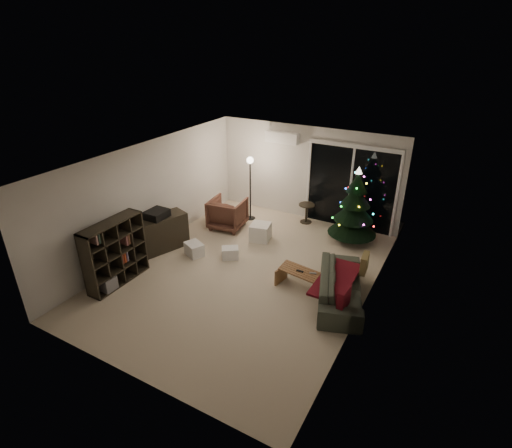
# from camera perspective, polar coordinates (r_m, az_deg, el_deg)

# --- Properties ---
(room) EXTENTS (6.50, 7.51, 2.60)m
(room) POSITION_cam_1_polar(r_m,az_deg,el_deg) (9.07, 5.63, 2.21)
(room) COLOR beige
(room) RESTS_ON ground
(bookshelf) EXTENTS (0.45, 1.38, 1.35)m
(bookshelf) POSITION_cam_1_polar(r_m,az_deg,el_deg) (8.52, -20.25, -3.60)
(bookshelf) COLOR #2B2418
(bookshelf) RESTS_ON floor
(media_cabinet) EXTENTS (0.91, 1.40, 0.82)m
(media_cabinet) POSITION_cam_1_polar(r_m,az_deg,el_deg) (9.49, -13.69, -1.36)
(media_cabinet) COLOR #2B2418
(media_cabinet) RESTS_ON floor
(stereo) EXTENTS (0.42, 0.49, 0.18)m
(stereo) POSITION_cam_1_polar(r_m,az_deg,el_deg) (9.28, -14.01, 1.37)
(stereo) COLOR black
(stereo) RESTS_ON media_cabinet
(armchair) EXTENTS (0.95, 0.97, 0.79)m
(armchair) POSITION_cam_1_polar(r_m,az_deg,el_deg) (10.32, -4.09, 1.53)
(armchair) COLOR #502A1F
(armchair) RESTS_ON floor
(ottoman) EXTENTS (0.55, 0.55, 0.41)m
(ottoman) POSITION_cam_1_polar(r_m,az_deg,el_deg) (9.76, 0.64, -1.14)
(ottoman) COLOR white
(ottoman) RESTS_ON floor
(cardboard_box_a) EXTENTS (0.51, 0.46, 0.30)m
(cardboard_box_a) POSITION_cam_1_polar(r_m,az_deg,el_deg) (9.23, -8.81, -3.57)
(cardboard_box_a) COLOR white
(cardboard_box_a) RESTS_ON floor
(cardboard_box_b) EXTENTS (0.46, 0.44, 0.26)m
(cardboard_box_b) POSITION_cam_1_polar(r_m,az_deg,el_deg) (9.03, -3.71, -4.14)
(cardboard_box_b) COLOR white
(cardboard_box_b) RESTS_ON floor
(side_table) EXTENTS (0.47, 0.47, 0.52)m
(side_table) POSITION_cam_1_polar(r_m,az_deg,el_deg) (10.71, 7.20, 1.53)
(side_table) COLOR #2B2418
(side_table) RESTS_ON floor
(floor_lamp) EXTENTS (0.27, 0.27, 1.68)m
(floor_lamp) POSITION_cam_1_polar(r_m,az_deg,el_deg) (10.61, -0.82, 4.90)
(floor_lamp) COLOR black
(floor_lamp) RESTS_ON floor
(sofa) EXTENTS (1.37, 2.13, 0.58)m
(sofa) POSITION_cam_1_polar(r_m,az_deg,el_deg) (7.80, 11.98, -8.70)
(sofa) COLOR #40463D
(sofa) RESTS_ON floor
(sofa_throw) EXTENTS (0.62, 1.43, 0.05)m
(sofa_throw) POSITION_cam_1_polar(r_m,az_deg,el_deg) (7.75, 11.37, -7.73)
(sofa_throw) COLOR maroon
(sofa_throw) RESTS_ON sofa
(cushion_a) EXTENTS (0.15, 0.39, 0.38)m
(cushion_a) POSITION_cam_1_polar(r_m,az_deg,el_deg) (8.16, 15.24, -5.43)
(cushion_a) COLOR brown
(cushion_a) RESTS_ON sofa
(cushion_b) EXTENTS (0.14, 0.39, 0.38)m
(cushion_b) POSITION_cam_1_polar(r_m,az_deg,el_deg) (7.09, 12.43, -10.31)
(cushion_b) COLOR maroon
(cushion_b) RESTS_ON sofa
(coffee_table) EXTENTS (1.22, 0.59, 0.37)m
(coffee_table) POSITION_cam_1_polar(r_m,az_deg,el_deg) (8.01, 7.23, -8.14)
(coffee_table) COLOR #9B6B3E
(coffee_table) RESTS_ON floor
(remote_a) EXTENTS (0.15, 0.04, 0.02)m
(remote_a) POSITION_cam_1_polar(r_m,az_deg,el_deg) (7.95, 6.31, -6.69)
(remote_a) COLOR black
(remote_a) RESTS_ON coffee_table
(remote_b) EXTENTS (0.14, 0.08, 0.02)m
(remote_b) POSITION_cam_1_polar(r_m,az_deg,el_deg) (7.92, 8.12, -6.97)
(remote_b) COLOR slate
(remote_b) RESTS_ON coffee_table
(christmas_tree) EXTENTS (1.27, 1.27, 1.88)m
(christmas_tree) POSITION_cam_1_polar(r_m,az_deg,el_deg) (9.68, 13.94, 2.62)
(christmas_tree) COLOR black
(christmas_tree) RESTS_ON floor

